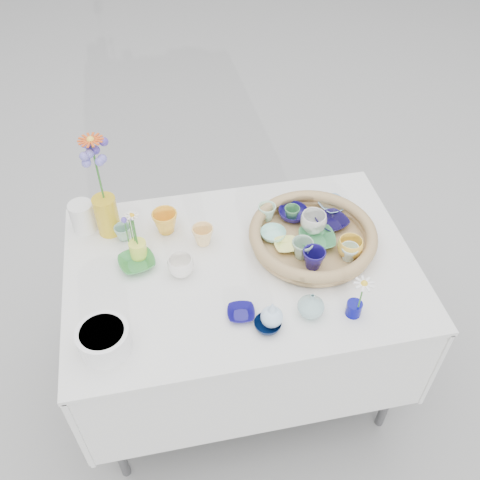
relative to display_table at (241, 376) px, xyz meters
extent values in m
plane|color=#A2A2A2|center=(0.00, 0.00, 0.00)|extent=(80.00, 80.00, 0.00)
imported|color=navy|center=(0.24, 0.19, 0.80)|extent=(0.13, 0.13, 0.04)
imported|color=#100A36|center=(0.38, 0.12, 0.80)|extent=(0.15, 0.15, 0.03)
imported|color=yellow|center=(0.39, -0.05, 0.82)|extent=(0.09, 0.09, 0.07)
imported|color=#3B8450|center=(0.29, 0.04, 0.80)|extent=(0.14, 0.14, 0.03)
imported|color=#8FB397|center=(0.22, -0.02, 0.82)|extent=(0.10, 0.10, 0.07)
imported|color=#9DE1D1|center=(0.14, 0.10, 0.80)|extent=(0.10, 0.10, 0.03)
imported|color=#B0E5C6|center=(0.14, 0.20, 0.82)|extent=(0.07, 0.07, 0.07)
imported|color=silver|center=(0.30, 0.10, 0.82)|extent=(0.12, 0.12, 0.08)
imported|color=#76A3CA|center=(0.41, 0.21, 0.80)|extent=(0.14, 0.14, 0.03)
imported|color=navy|center=(0.24, -0.07, 0.82)|extent=(0.11, 0.11, 0.08)
imported|color=#FDFC84|center=(0.18, 0.03, 0.79)|extent=(0.09, 0.09, 0.02)
imported|color=silver|center=(0.38, -0.06, 0.81)|extent=(0.07, 0.07, 0.06)
imported|color=#3D7B4A|center=(0.24, 0.18, 0.81)|extent=(0.07, 0.07, 0.06)
imported|color=yellow|center=(-0.25, 0.23, 0.81)|extent=(0.10, 0.10, 0.09)
imported|color=#FFD486|center=(-0.12, 0.14, 0.80)|extent=(0.08, 0.08, 0.08)
imported|color=#368842|center=(-0.37, 0.07, 0.78)|extent=(0.16, 0.16, 0.03)
imported|color=white|center=(-0.22, 0.00, 0.80)|extent=(0.12, 0.12, 0.07)
imported|color=#110C62|center=(-0.05, -0.22, 0.78)|extent=(0.10, 0.10, 0.02)
imported|color=#86B59E|center=(-0.41, 0.22, 0.80)|extent=(0.08, 0.08, 0.06)
imported|color=#051132|center=(0.03, -0.29, 0.78)|extent=(0.12, 0.12, 0.03)
imported|color=#92B9B7|center=(0.18, -0.26, 0.81)|extent=(0.10, 0.10, 0.09)
cylinder|color=#020375|center=(0.32, -0.29, 0.79)|extent=(0.05, 0.05, 0.05)
cylinder|color=gold|center=(-0.46, 0.27, 0.85)|extent=(0.10, 0.10, 0.16)
cylinder|color=#F5FB51|center=(-0.36, 0.11, 0.80)|extent=(0.07, 0.07, 0.07)
camera|label=1|loc=(-0.26, -1.28, 2.19)|focal=40.00mm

